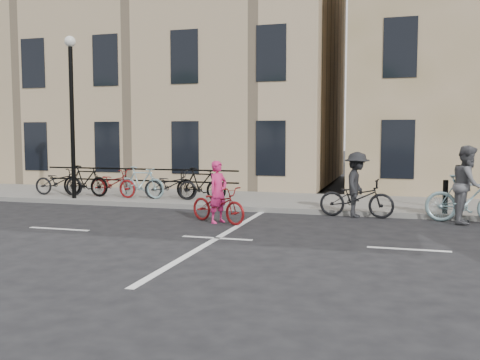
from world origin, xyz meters
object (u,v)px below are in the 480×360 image
(cyclist_dark, at_px, (357,192))
(cyclist_grey, at_px, (468,192))
(cyclist_pink, at_px, (218,201))
(lamp_post, at_px, (72,96))

(cyclist_dark, bearing_deg, cyclist_grey, -91.71)
(cyclist_pink, xyz_separation_m, cyclist_dark, (3.33, 1.95, 0.15))
(lamp_post, relative_size, cyclist_grey, 2.48)
(lamp_post, relative_size, cyclist_pink, 2.80)
(lamp_post, relative_size, cyclist_dark, 2.57)
(lamp_post, distance_m, cyclist_dark, 9.62)
(lamp_post, xyz_separation_m, cyclist_pink, (5.87, -2.45, -2.94))
(lamp_post, height_order, cyclist_grey, lamp_post)
(cyclist_pink, distance_m, cyclist_dark, 3.86)
(cyclist_dark, bearing_deg, cyclist_pink, 123.89)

